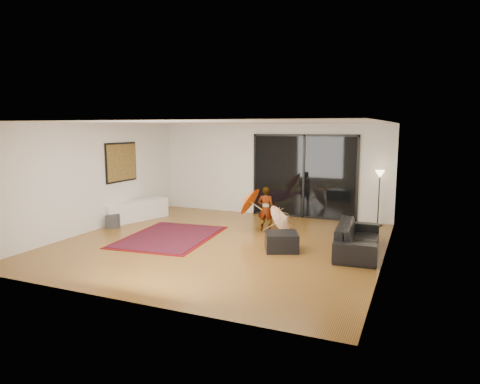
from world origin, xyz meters
The scene contains 17 objects.
floor centered at (0.00, 0.00, 0.00)m, with size 7.00×7.00×0.00m, color olive.
ceiling centered at (0.00, 0.00, 2.70)m, with size 7.00×7.00×0.00m, color white.
wall_back centered at (0.00, 3.50, 1.35)m, with size 7.00×7.00×0.00m, color silver.
wall_front centered at (0.00, -3.50, 1.35)m, with size 7.00×7.00×0.00m, color silver.
wall_left centered at (-3.50, 0.00, 1.35)m, with size 7.00×7.00×0.00m, color silver.
wall_right centered at (3.50, 0.00, 1.35)m, with size 7.00×7.00×0.00m, color silver.
sliding_door centered at (1.00, 3.47, 1.20)m, with size 3.06×0.07×2.40m.
painting centered at (-3.46, 1.00, 1.65)m, with size 0.04×1.28×1.08m.
media_console centered at (-3.25, 1.25, 0.27)m, with size 0.49×1.96×0.54m, color white.
speaker centered at (-3.25, 0.28, 0.17)m, with size 0.30×0.30×0.34m, color #424244.
persian_rug centered at (-1.35, 0.02, 0.01)m, with size 2.21×2.92×0.02m.
sofa centered at (2.95, 0.49, 0.31)m, with size 2.12×0.83×0.62m, color black.
ottoman centered at (1.44, 0.00, 0.19)m, with size 0.67×0.67×0.38m, color black.
floor_lamp centered at (3.10, 3.25, 1.17)m, with size 0.25×0.25×1.48m.
child centered at (0.55, 1.49, 0.56)m, with size 0.41×0.27×1.13m, color #999999.
parasol_orange centered at (0.00, 1.44, 0.73)m, with size 0.54×0.77×0.85m.
parasol_white centered at (1.15, 1.34, 0.50)m, with size 0.60×0.81×0.92m.
Camera 1 is at (4.07, -8.47, 2.60)m, focal length 32.00 mm.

